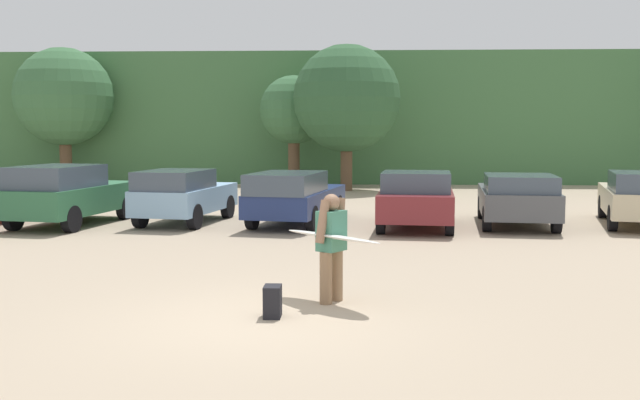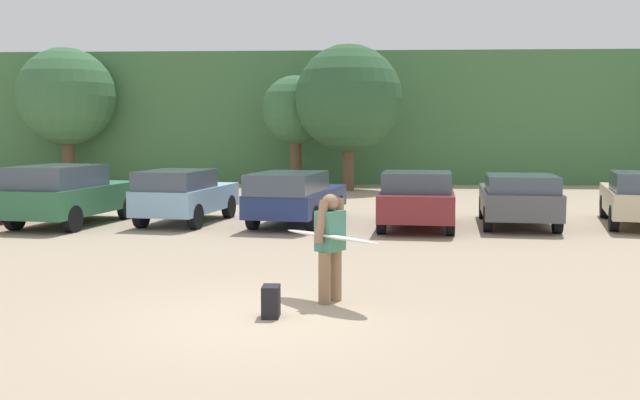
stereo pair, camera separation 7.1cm
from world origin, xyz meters
The scene contains 13 objects.
ground_plane centered at (0.00, 0.00, 0.00)m, with size 120.00×120.00×0.00m, color tan.
hillside_ridge centered at (0.00, 31.53, 3.19)m, with size 108.00×12.00×6.38m, color #427042.
tree_left centered at (-12.23, 24.39, 4.16)m, with size 4.58×4.58×6.47m.
tree_center centered at (-1.33, 23.42, 3.48)m, with size 3.08×3.08×5.07m.
tree_right centered at (1.06, 21.96, 3.96)m, with size 4.61×4.61×6.28m.
parked_car_forest_green centered at (-6.48, 9.91, 0.89)m, with size 2.60×4.62×1.68m.
parked_car_sky_blue centered at (-3.42, 10.49, 0.82)m, with size 2.37×4.19×1.53m.
parked_car_navy centered at (-0.28, 10.41, 0.80)m, with size 2.67×4.97×1.49m.
parked_car_maroon centered at (3.04, 9.78, 0.80)m, with size 2.32×4.19×1.53m.
parked_car_dark_gray centered at (5.83, 10.31, 0.78)m, with size 2.45×4.49×1.45m.
person_adult centered at (1.02, 1.20, 0.94)m, with size 0.51×0.64×1.67m.
surfboard_white centered at (1.03, 1.19, 1.02)m, with size 1.75×1.71×0.17m.
backpack_dropped centered at (0.22, 0.25, 0.22)m, with size 0.24×0.34×0.45m.
Camera 2 is at (1.41, -9.89, 2.64)m, focal length 41.39 mm.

